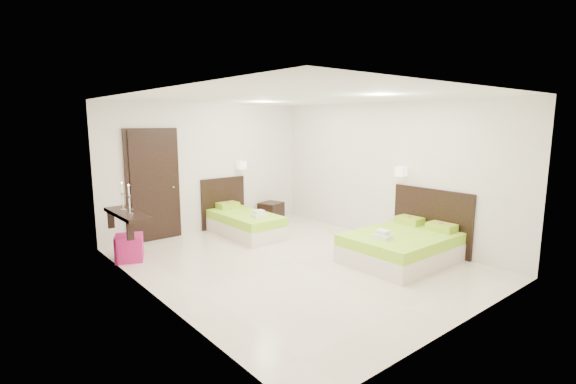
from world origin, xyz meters
TOP-DOWN VIEW (x-y plane):
  - floor at (0.00, 0.00)m, footprint 5.50×5.50m
  - bed_single at (0.31, 1.97)m, footprint 1.03×1.71m
  - bed_double at (1.45, -1.03)m, footprint 1.76×1.50m
  - nightstand at (1.42, 2.51)m, footprint 0.59×0.55m
  - ottoman at (-2.01, 1.80)m, footprint 0.55×0.55m
  - door at (-1.20, 2.70)m, footprint 1.02×0.15m
  - console_shelf at (-2.08, 1.60)m, footprint 0.35×1.20m

SIDE VIEW (x-z plane):
  - floor at x=0.00m, z-range 0.00..0.00m
  - ottoman at x=-2.01m, z-range 0.00..0.42m
  - nightstand at x=1.42m, z-range 0.00..0.43m
  - bed_single at x=0.31m, z-range -0.45..0.96m
  - bed_double at x=1.45m, z-range -0.46..0.99m
  - console_shelf at x=-2.08m, z-range 0.42..1.21m
  - door at x=-1.20m, z-range -0.02..2.12m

